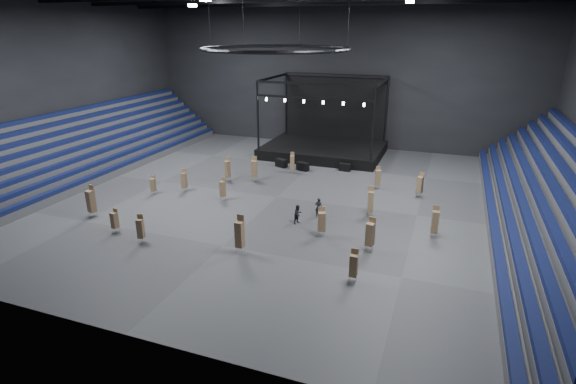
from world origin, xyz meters
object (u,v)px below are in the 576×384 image
(chair_stack_16, at_px, (223,189))
(chair_stack_1, at_px, (370,234))
(flight_case_mid, at_px, (303,166))
(chair_stack_3, at_px, (420,184))
(flight_case_right, at_px, (345,167))
(chair_stack_15, at_px, (371,201))
(chair_stack_8, at_px, (91,201))
(chair_stack_10, at_px, (153,184))
(chair_stack_9, at_px, (378,177))
(chair_stack_11, at_px, (140,228))
(chair_stack_0, at_px, (184,180))
(crew_member, at_px, (298,214))
(man_center, at_px, (319,207))
(chair_stack_4, at_px, (228,169))
(chair_stack_12, at_px, (240,234))
(chair_stack_5, at_px, (354,265))
(chair_stack_13, at_px, (435,221))
(chair_stack_7, at_px, (114,220))
(chair_stack_6, at_px, (322,221))
(stage, at_px, (325,142))
(chair_stack_2, at_px, (292,162))
(flight_case_left, at_px, (281,163))
(chair_stack_14, at_px, (254,168))

(chair_stack_16, bearing_deg, chair_stack_1, -10.43)
(flight_case_mid, relative_size, chair_stack_3, 0.58)
(flight_case_right, xyz_separation_m, chair_stack_15, (4.83, -11.51, 0.91))
(chair_stack_8, bearing_deg, chair_stack_10, 87.83)
(chair_stack_9, height_order, chair_stack_11, chair_stack_9)
(chair_stack_0, relative_size, crew_member, 1.43)
(chair_stack_15, xyz_separation_m, man_center, (-3.95, -1.52, -0.50))
(chair_stack_4, xyz_separation_m, chair_stack_12, (7.93, -13.51, 0.14))
(chair_stack_1, distance_m, chair_stack_5, 4.38)
(flight_case_right, xyz_separation_m, chair_stack_8, (-16.51, -19.47, 1.00))
(chair_stack_8, xyz_separation_m, chair_stack_13, (26.51, 5.64, -0.13))
(chair_stack_7, xyz_separation_m, chair_stack_16, (4.46, 8.86, 0.08))
(chair_stack_6, bearing_deg, chair_stack_15, 37.93)
(chair_stack_7, distance_m, crew_member, 13.99)
(chair_stack_3, height_order, chair_stack_10, chair_stack_3)
(crew_member, bearing_deg, chair_stack_1, -90.20)
(chair_stack_6, distance_m, chair_stack_9, 12.17)
(flight_case_mid, xyz_separation_m, flight_case_right, (4.36, 1.38, -0.04))
(flight_case_mid, height_order, chair_stack_10, chair_stack_10)
(chair_stack_5, distance_m, chair_stack_13, 9.20)
(chair_stack_4, bearing_deg, chair_stack_3, 23.01)
(chair_stack_4, xyz_separation_m, chair_stack_15, (15.17, -4.10, 0.04))
(chair_stack_0, height_order, chair_stack_9, chair_stack_0)
(flight_case_right, distance_m, chair_stack_7, 24.78)
(flight_case_right, bearing_deg, crew_member, -91.05)
(chair_stack_11, distance_m, chair_stack_13, 21.42)
(chair_stack_6, distance_m, chair_stack_10, 17.44)
(flight_case_mid, bearing_deg, chair_stack_15, -47.77)
(stage, xyz_separation_m, chair_stack_11, (-5.81, -28.23, -0.33))
(man_center, bearing_deg, crew_member, 52.14)
(chair_stack_1, bearing_deg, chair_stack_3, 92.12)
(man_center, bearing_deg, chair_stack_2, -65.90)
(flight_case_right, xyz_separation_m, chair_stack_7, (-12.72, -21.25, 0.61))
(flight_case_left, distance_m, man_center, 14.41)
(chair_stack_16, bearing_deg, chair_stack_0, -179.43)
(chair_stack_0, xyz_separation_m, chair_stack_12, (10.32, -9.25, 0.25))
(chair_stack_16, bearing_deg, chair_stack_15, 13.61)
(chair_stack_2, height_order, chair_stack_6, chair_stack_2)
(flight_case_right, height_order, chair_stack_12, chair_stack_12)
(stage, distance_m, chair_stack_15, 19.83)
(chair_stack_7, xyz_separation_m, chair_stack_14, (4.91, 14.75, 0.32))
(flight_case_left, distance_m, chair_stack_8, 20.82)
(chair_stack_12, height_order, chair_stack_16, chair_stack_12)
(stage, height_order, chair_stack_14, stage)
(chair_stack_13, distance_m, crew_member, 10.34)
(chair_stack_0, bearing_deg, chair_stack_5, -45.01)
(chair_stack_0, distance_m, chair_stack_5, 21.14)
(chair_stack_0, relative_size, chair_stack_16, 1.05)
(flight_case_mid, height_order, chair_stack_13, chair_stack_13)
(crew_member, bearing_deg, chair_stack_11, 150.23)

